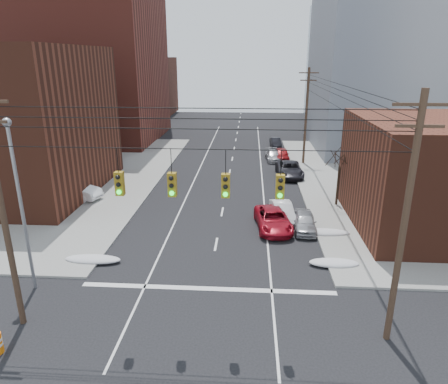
# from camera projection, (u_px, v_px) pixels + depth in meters

# --- Properties ---
(ground) EXTENTS (160.00, 160.00, 0.00)m
(ground) POSITION_uv_depth(u_px,v_px,m) (190.00, 379.00, 15.74)
(ground) COLOR black
(ground) RESTS_ON ground
(building_brick_tall) EXTENTS (24.00, 20.00, 30.00)m
(building_brick_tall) POSITION_uv_depth(u_px,v_px,m) (71.00, 35.00, 57.77)
(building_brick_tall) COLOR maroon
(building_brick_tall) RESTS_ON ground
(building_brick_far) EXTENTS (22.00, 18.00, 12.00)m
(building_brick_far) POSITION_uv_depth(u_px,v_px,m) (119.00, 87.00, 85.35)
(building_brick_far) COLOR #542619
(building_brick_far) RESTS_ON ground
(building_office) EXTENTS (22.00, 20.00, 25.00)m
(building_office) POSITION_uv_depth(u_px,v_px,m) (404.00, 53.00, 51.93)
(building_office) COLOR gray
(building_office) RESTS_ON ground
(building_glass) EXTENTS (20.00, 18.00, 22.00)m
(building_glass) POSITION_uv_depth(u_px,v_px,m) (365.00, 63.00, 76.86)
(building_glass) COLOR gray
(building_glass) RESTS_ON ground
(utility_pole_left) EXTENTS (2.20, 0.28, 11.00)m
(utility_pole_left) POSITION_uv_depth(u_px,v_px,m) (2.00, 210.00, 17.25)
(utility_pole_left) COLOR #473323
(utility_pole_left) RESTS_ON ground
(utility_pole_right) EXTENTS (2.20, 0.28, 11.00)m
(utility_pole_right) POSITION_uv_depth(u_px,v_px,m) (405.00, 220.00, 16.19)
(utility_pole_right) COLOR #473323
(utility_pole_right) RESTS_ON ground
(utility_pole_far) EXTENTS (2.20, 0.28, 11.00)m
(utility_pole_far) POSITION_uv_depth(u_px,v_px,m) (306.00, 115.00, 45.48)
(utility_pole_far) COLOR #473323
(utility_pole_far) RESTS_ON ground
(traffic_signals) EXTENTS (17.00, 0.42, 2.02)m
(traffic_signals) POSITION_uv_depth(u_px,v_px,m) (199.00, 184.00, 16.24)
(traffic_signals) COLOR black
(traffic_signals) RESTS_ON ground
(street_light) EXTENTS (0.44, 0.44, 9.32)m
(street_light) POSITION_uv_depth(u_px,v_px,m) (19.00, 193.00, 20.22)
(street_light) COLOR gray
(street_light) RESTS_ON ground
(bare_tree) EXTENTS (2.09, 2.20, 4.93)m
(bare_tree) POSITION_uv_depth(u_px,v_px,m) (338.00, 180.00, 33.30)
(bare_tree) COLOR black
(bare_tree) RESTS_ON ground
(snow_nw) EXTENTS (3.50, 1.08, 0.42)m
(snow_nw) POSITION_uv_depth(u_px,v_px,m) (93.00, 259.00, 24.64)
(snow_nw) COLOR silver
(snow_nw) RESTS_ON ground
(snow_ne) EXTENTS (3.00, 1.08, 0.42)m
(snow_ne) POSITION_uv_depth(u_px,v_px,m) (334.00, 263.00, 24.19)
(snow_ne) COLOR silver
(snow_ne) RESTS_ON ground
(snow_east_far) EXTENTS (4.00, 1.08, 0.42)m
(snow_east_far) POSITION_uv_depth(u_px,v_px,m) (322.00, 232.00, 28.44)
(snow_east_far) COLOR silver
(snow_east_far) RESTS_ON ground
(red_pickup) EXTENTS (2.93, 5.37, 1.43)m
(red_pickup) POSITION_uv_depth(u_px,v_px,m) (273.00, 219.00, 29.35)
(red_pickup) COLOR maroon
(red_pickup) RESTS_ON ground
(parked_car_a) EXTENTS (1.74, 4.00, 1.34)m
(parked_car_a) POSITION_uv_depth(u_px,v_px,m) (305.00, 221.00, 29.10)
(parked_car_a) COLOR #A2A3A7
(parked_car_a) RESTS_ON ground
(parked_car_b) EXTENTS (1.95, 4.24, 1.35)m
(parked_car_b) POSITION_uv_depth(u_px,v_px,m) (283.00, 211.00, 31.00)
(parked_car_b) COLOR white
(parked_car_b) RESTS_ON ground
(parked_car_c) EXTENTS (2.79, 5.65, 1.54)m
(parked_car_c) POSITION_uv_depth(u_px,v_px,m) (289.00, 169.00, 42.22)
(parked_car_c) COLOR black
(parked_car_c) RESTS_ON ground
(parked_car_d) EXTENTS (2.08, 4.38, 1.23)m
(parked_car_d) POSITION_uv_depth(u_px,v_px,m) (273.00, 156.00, 48.76)
(parked_car_d) COLOR #9F9FA3
(parked_car_d) RESTS_ON ground
(parked_car_e) EXTENTS (1.72, 4.25, 1.44)m
(parked_car_e) POSITION_uv_depth(u_px,v_px,m) (282.00, 154.00, 48.90)
(parked_car_e) COLOR maroon
(parked_car_e) RESTS_ON ground
(parked_car_f) EXTENTS (1.61, 3.86, 1.24)m
(parked_car_f) POSITION_uv_depth(u_px,v_px,m) (275.00, 142.00, 56.30)
(parked_car_f) COLOR black
(parked_car_f) RESTS_ON ground
(lot_car_a) EXTENTS (5.07, 2.90, 1.58)m
(lot_car_a) POSITION_uv_depth(u_px,v_px,m) (75.00, 190.00, 35.19)
(lot_car_a) COLOR white
(lot_car_a) RESTS_ON sidewalk_nw
(lot_car_b) EXTENTS (4.81, 3.34, 1.22)m
(lot_car_b) POSITION_uv_depth(u_px,v_px,m) (86.00, 167.00, 43.17)
(lot_car_b) COLOR #A3A3A8
(lot_car_b) RESTS_ON sidewalk_nw
(lot_car_c) EXTENTS (5.24, 3.01, 1.43)m
(lot_car_c) POSITION_uv_depth(u_px,v_px,m) (12.00, 194.00, 34.30)
(lot_car_c) COLOR black
(lot_car_c) RESTS_ON sidewalk_nw
(lot_car_d) EXTENTS (4.10, 2.68, 1.30)m
(lot_car_d) POSITION_uv_depth(u_px,v_px,m) (36.00, 173.00, 40.90)
(lot_car_d) COLOR #B0B0B5
(lot_car_d) RESTS_ON sidewalk_nw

